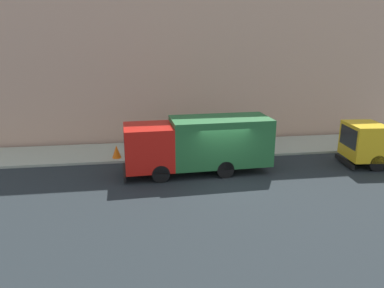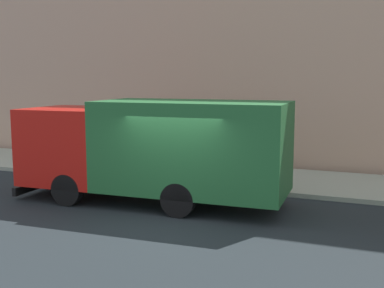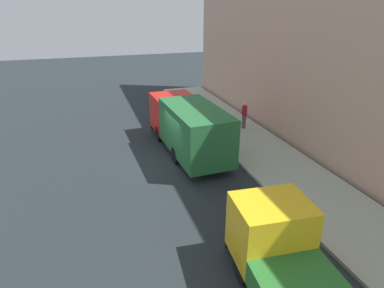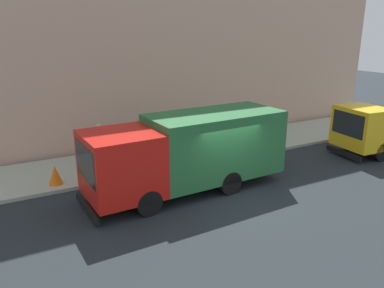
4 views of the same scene
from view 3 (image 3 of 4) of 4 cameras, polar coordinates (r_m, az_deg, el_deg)
name	(u,v)px [view 3 (image 3 of 4)]	position (r m, az deg, el deg)	size (l,w,h in m)	color
ground	(175,162)	(16.83, -2.94, -3.20)	(80.00, 80.00, 0.00)	#22292D
sidewalk	(259,149)	(18.55, 11.70, -0.83)	(3.74, 30.00, 0.14)	#A9B09D
building_facade	(310,34)	(18.37, 20.10, 17.81)	(0.50, 30.00, 12.32)	#D0A58A
large_utility_truck	(188,125)	(17.43, -0.78, 3.42)	(2.69, 7.60, 2.83)	red
small_flatbed_truck	(290,268)	(9.56, 16.96, -20.24)	(2.66, 5.75, 2.33)	yellow
pedestrian_walking	(244,115)	(21.07, 9.24, 5.16)	(0.46, 0.46, 1.70)	#5A4D49
traffic_cone_orange	(205,115)	(22.44, 2.25, 5.14)	(0.51, 0.51, 0.73)	orange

